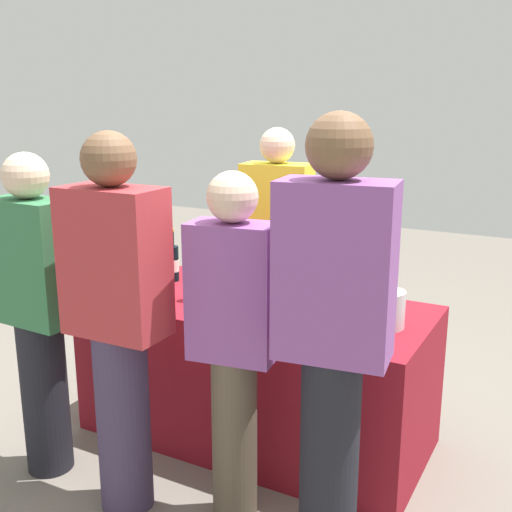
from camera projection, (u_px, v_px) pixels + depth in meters
ground_plane at (256, 434)px, 3.46m from camera, size 12.00×12.00×0.00m
tasting_table at (256, 370)px, 3.36m from camera, size 1.81×0.83×0.77m
wine_bottle_0 at (162, 259)px, 3.72m from camera, size 0.07×0.07×0.30m
wine_bottle_1 at (172, 263)px, 3.64m from camera, size 0.08×0.08×0.31m
wine_bottle_2 at (266, 272)px, 3.45m from camera, size 0.08×0.08×0.29m
wine_bottle_3 at (301, 282)px, 3.21m from camera, size 0.07×0.07×0.32m
wine_bottle_4 at (373, 291)px, 3.09m from camera, size 0.07×0.07×0.32m
wine_glass_0 at (156, 281)px, 3.34m from camera, size 0.07×0.07×0.13m
wine_glass_1 at (190, 284)px, 3.27m from camera, size 0.07×0.07×0.13m
wine_glass_2 at (245, 291)px, 3.13m from camera, size 0.06×0.06×0.14m
wine_glass_3 at (274, 294)px, 3.08m from camera, size 0.06×0.06×0.14m
wine_glass_4 at (353, 312)px, 2.84m from camera, size 0.07×0.07×0.13m
ice_bucket at (385, 309)px, 2.90m from camera, size 0.18×0.18×0.17m
server_pouring at (276, 248)px, 3.97m from camera, size 0.45×0.28×1.64m
guest_0 at (37, 307)px, 2.95m from camera, size 0.41×0.24×1.57m
guest_1 at (118, 316)px, 2.65m from camera, size 0.44×0.25×1.68m
guest_2 at (234, 339)px, 2.58m from camera, size 0.38×0.25×1.53m
guest_3 at (333, 334)px, 2.30m from camera, size 0.44×0.28×1.76m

